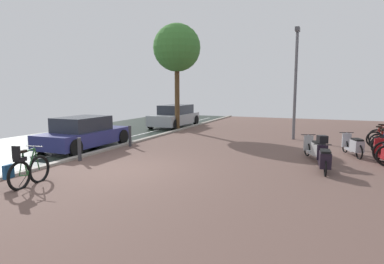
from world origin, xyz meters
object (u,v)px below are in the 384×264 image
parked_car_far (175,116)px  parked_car_near (84,133)px  scooter_far (324,159)px  lamp_post (296,78)px  scooter_near (316,148)px  bollard_near (79,149)px  bicycle_rack_06 (383,139)px  street_tree (177,48)px  bicycle_foreground (27,170)px  bollard_far (130,136)px  scooter_mid (354,146)px

parked_car_far → parked_car_near: bearing=-90.0°
scooter_far → lamp_post: 6.89m
scooter_near → scooter_far: 1.58m
parked_car_near → bollard_near: (1.48, -1.96, -0.21)m
bicycle_rack_06 → scooter_near: (-2.46, -3.87, 0.10)m
parked_car_near → street_tree: bearing=82.8°
scooter_far → bicycle_foreground: bearing=-147.7°
bicycle_rack_06 → street_tree: 11.45m
parked_car_far → bollard_far: parked_car_far is taller
scooter_mid → scooter_far: size_ratio=0.94×
lamp_post → bollard_far: bearing=-142.7°
scooter_mid → lamp_post: bearing=125.2°
parked_car_far → lamp_post: size_ratio=0.83×
bicycle_rack_06 → parked_car_near: parked_car_near is taller
parked_car_near → parked_car_far: (-0.00, 8.61, 0.05)m
parked_car_near → bollard_far: parked_car_near is taller
scooter_mid → lamp_post: lamp_post is taller
parked_car_near → bollard_far: (1.48, 1.09, -0.17)m
lamp_post → bicycle_rack_06: bearing=-12.6°
scooter_near → parked_car_far: 11.58m
parked_car_far → scooter_mid: bearing=-31.9°
bicycle_rack_06 → street_tree: (-10.37, 2.09, 4.38)m
scooter_mid → bollard_far: bearing=-171.4°
scooter_near → street_tree: 10.79m
bicycle_foreground → bicycle_rack_06: bearing=47.3°
scooter_far → parked_car_far: (-9.08, 9.07, 0.29)m
bollard_near → scooter_mid: bearing=26.9°
bicycle_rack_06 → scooter_mid: 2.87m
scooter_far → parked_car_far: size_ratio=0.41×
lamp_post → parked_car_far: bearing=159.6°
scooter_mid → bicycle_rack_06: bearing=64.3°
bicycle_foreground → bicycle_rack_06: bicycle_foreground is taller
bicycle_foreground → bollard_near: (-0.80, 2.80, -0.00)m
lamp_post → street_tree: (-6.73, 1.27, 1.79)m
parked_car_near → street_tree: size_ratio=0.65×
scooter_mid → street_tree: 11.14m
scooter_mid → bicycle_foreground: bearing=-137.3°
bicycle_foreground → scooter_near: 8.76m
scooter_far → bollard_far: bearing=168.5°
bicycle_rack_06 → lamp_post: lamp_post is taller
bollard_near → bollard_far: size_ratio=0.89×
scooter_near → street_tree: size_ratio=0.27×
bicycle_foreground → scooter_far: size_ratio=0.78×
bicycle_rack_06 → parked_car_near: 12.31m
scooter_near → parked_car_near: bearing=-173.0°
scooter_near → scooter_mid: (1.22, 1.29, -0.05)m
bicycle_foreground → bicycle_rack_06: size_ratio=1.09×
parked_car_far → scooter_far: bearing=-45.0°
street_tree → lamp_post: bearing=-10.7°
bicycle_rack_06 → scooter_far: 5.85m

